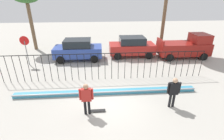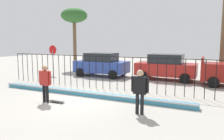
{
  "view_description": "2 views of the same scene",
  "coord_description": "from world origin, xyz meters",
  "px_view_note": "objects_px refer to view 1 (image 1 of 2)",
  "views": [
    {
      "loc": [
        -0.31,
        -7.73,
        5.56
      ],
      "look_at": [
        0.4,
        1.66,
        1.23
      ],
      "focal_mm": 26.45,
      "sensor_mm": 36.0,
      "label": 1
    },
    {
      "loc": [
        5.91,
        -8.43,
        2.79
      ],
      "look_at": [
        1.03,
        1.91,
        1.29
      ],
      "focal_mm": 34.58,
      "sensor_mm": 36.0,
      "label": 2
    }
  ],
  "objects_px": {
    "camera_operator": "(174,90)",
    "stop_sign": "(26,47)",
    "skateboarder": "(86,97)",
    "skateboard": "(98,111)",
    "pickup_truck": "(186,47)",
    "parked_car_red": "(132,46)",
    "parked_car_blue": "(78,49)"
  },
  "relations": [
    {
      "from": "skateboard",
      "to": "camera_operator",
      "type": "relative_size",
      "value": 0.46
    },
    {
      "from": "stop_sign",
      "to": "skateboard",
      "type": "bearing_deg",
      "value": -48.81
    },
    {
      "from": "skateboarder",
      "to": "stop_sign",
      "type": "relative_size",
      "value": 0.69
    },
    {
      "from": "parked_car_blue",
      "to": "parked_car_red",
      "type": "xyz_separation_m",
      "value": [
        5.08,
        0.56,
        0.0
      ]
    },
    {
      "from": "skateboard",
      "to": "parked_car_blue",
      "type": "xyz_separation_m",
      "value": [
        -1.77,
        7.73,
        0.91
      ]
    },
    {
      "from": "pickup_truck",
      "to": "stop_sign",
      "type": "relative_size",
      "value": 1.88
    },
    {
      "from": "skateboarder",
      "to": "skateboard",
      "type": "relative_size",
      "value": 2.16
    },
    {
      "from": "stop_sign",
      "to": "parked_car_blue",
      "type": "bearing_deg",
      "value": 13.18
    },
    {
      "from": "skateboard",
      "to": "parked_car_red",
      "type": "height_order",
      "value": "parked_car_red"
    },
    {
      "from": "skateboard",
      "to": "parked_car_red",
      "type": "distance_m",
      "value": 8.97
    },
    {
      "from": "skateboarder",
      "to": "stop_sign",
      "type": "xyz_separation_m",
      "value": [
        -5.41,
        6.89,
        0.58
      ]
    },
    {
      "from": "camera_operator",
      "to": "stop_sign",
      "type": "distance_m",
      "value": 11.92
    },
    {
      "from": "skateboard",
      "to": "camera_operator",
      "type": "xyz_separation_m",
      "value": [
        3.96,
        0.12,
        0.99
      ]
    },
    {
      "from": "stop_sign",
      "to": "parked_car_red",
      "type": "bearing_deg",
      "value": 9.4
    },
    {
      "from": "skateboard",
      "to": "stop_sign",
      "type": "height_order",
      "value": "stop_sign"
    },
    {
      "from": "parked_car_red",
      "to": "stop_sign",
      "type": "bearing_deg",
      "value": -166.62
    },
    {
      "from": "parked_car_red",
      "to": "stop_sign",
      "type": "xyz_separation_m",
      "value": [
        -9.23,
        -1.53,
        0.64
      ]
    },
    {
      "from": "camera_operator",
      "to": "parked_car_blue",
      "type": "distance_m",
      "value": 9.54
    },
    {
      "from": "parked_car_red",
      "to": "parked_car_blue",
      "type": "bearing_deg",
      "value": -169.77
    },
    {
      "from": "skateboarder",
      "to": "skateboard",
      "type": "height_order",
      "value": "skateboarder"
    },
    {
      "from": "camera_operator",
      "to": "parked_car_red",
      "type": "relative_size",
      "value": 0.41
    },
    {
      "from": "camera_operator",
      "to": "pickup_truck",
      "type": "bearing_deg",
      "value": -59.1
    },
    {
      "from": "skateboarder",
      "to": "pickup_truck",
      "type": "relative_size",
      "value": 0.37
    },
    {
      "from": "parked_car_red",
      "to": "pickup_truck",
      "type": "distance_m",
      "value": 5.08
    },
    {
      "from": "parked_car_red",
      "to": "pickup_truck",
      "type": "relative_size",
      "value": 0.91
    },
    {
      "from": "pickup_truck",
      "to": "camera_operator",
      "type": "bearing_deg",
      "value": -116.36
    },
    {
      "from": "parked_car_blue",
      "to": "skateboard",
      "type": "bearing_deg",
      "value": -72.67
    },
    {
      "from": "parked_car_blue",
      "to": "parked_car_red",
      "type": "height_order",
      "value": "same"
    },
    {
      "from": "skateboard",
      "to": "parked_car_red",
      "type": "xyz_separation_m",
      "value": [
        3.31,
        8.29,
        0.91
      ]
    },
    {
      "from": "parked_car_red",
      "to": "stop_sign",
      "type": "distance_m",
      "value": 9.37
    },
    {
      "from": "skateboarder",
      "to": "pickup_truck",
      "type": "xyz_separation_m",
      "value": [
        8.85,
        7.71,
        0.0
      ]
    },
    {
      "from": "pickup_truck",
      "to": "stop_sign",
      "type": "xyz_separation_m",
      "value": [
        -14.26,
        -0.82,
        0.58
      ]
    }
  ]
}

